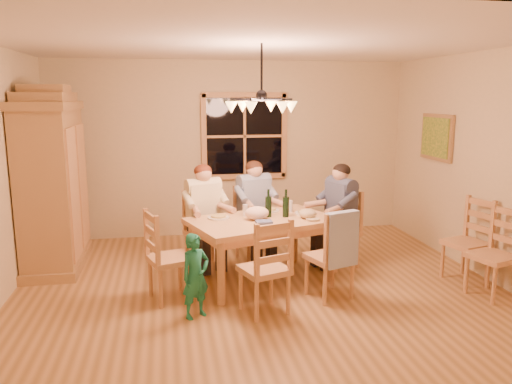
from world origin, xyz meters
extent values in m
plane|color=olive|center=(0.00, 0.00, 0.00)|extent=(5.50, 5.50, 0.00)
cube|color=white|center=(0.00, 0.00, 2.70)|extent=(5.50, 5.00, 0.02)
cube|color=beige|center=(0.00, 2.50, 1.35)|extent=(5.50, 0.02, 2.70)
cube|color=beige|center=(2.75, 0.00, 1.35)|extent=(0.02, 5.00, 2.70)
cube|color=black|center=(0.20, 2.48, 1.55)|extent=(1.20, 0.03, 1.20)
cube|color=tan|center=(0.20, 2.46, 1.55)|extent=(1.30, 0.06, 1.30)
cube|color=#956840|center=(2.72, 1.20, 1.60)|extent=(0.04, 0.78, 0.64)
cube|color=#1E6B2D|center=(2.69, 1.20, 1.60)|extent=(0.02, 0.68, 0.54)
cylinder|color=black|center=(0.00, 0.00, 2.44)|extent=(0.02, 0.02, 0.53)
sphere|color=black|center=(0.00, 0.00, 2.17)|extent=(0.12, 0.12, 0.12)
cylinder|color=black|center=(0.16, 0.00, 2.13)|extent=(0.34, 0.02, 0.02)
cone|color=#FFB259|center=(0.32, 0.00, 2.05)|extent=(0.13, 0.13, 0.12)
cylinder|color=black|center=(0.08, 0.14, 2.13)|extent=(0.19, 0.31, 0.02)
cone|color=#FFB259|center=(0.16, 0.28, 2.05)|extent=(0.13, 0.13, 0.12)
cylinder|color=black|center=(-0.08, 0.14, 2.13)|extent=(0.19, 0.31, 0.02)
cone|color=#FFB259|center=(-0.16, 0.28, 2.05)|extent=(0.13, 0.13, 0.12)
cylinder|color=black|center=(-0.16, 0.00, 2.13)|extent=(0.34, 0.02, 0.02)
cone|color=#FFB259|center=(-0.32, 0.00, 2.05)|extent=(0.13, 0.13, 0.12)
cylinder|color=black|center=(-0.08, -0.14, 2.13)|extent=(0.19, 0.31, 0.02)
cone|color=#FFB259|center=(-0.16, -0.28, 2.05)|extent=(0.13, 0.13, 0.12)
cylinder|color=black|center=(0.08, -0.14, 2.13)|extent=(0.19, 0.31, 0.02)
cone|color=#FFB259|center=(0.16, -0.28, 2.05)|extent=(0.13, 0.13, 0.12)
cube|color=#956840|center=(-2.43, 1.32, 1.00)|extent=(0.60, 1.30, 2.00)
cube|color=#956840|center=(-2.43, 1.32, 2.05)|extent=(0.66, 1.40, 0.10)
cube|color=#956840|center=(-2.43, 1.32, 2.15)|extent=(0.58, 1.00, 0.12)
cube|color=#956840|center=(-2.43, 1.32, 2.25)|extent=(0.52, 0.55, 0.10)
cube|color=tan|center=(-2.12, 0.99, 1.00)|extent=(0.03, 0.55, 1.60)
cube|color=tan|center=(-2.12, 1.65, 1.00)|extent=(0.03, 0.55, 1.60)
cube|color=#956840|center=(-2.43, 1.32, 0.06)|extent=(0.66, 1.40, 0.12)
cube|color=tan|center=(0.07, 0.32, 0.73)|extent=(1.86, 1.46, 0.06)
cube|color=tan|center=(0.07, 0.32, 0.65)|extent=(1.67, 1.27, 0.10)
cylinder|color=tan|center=(-0.48, -0.28, 0.35)|extent=(0.09, 0.09, 0.70)
cylinder|color=tan|center=(0.87, 0.17, 0.35)|extent=(0.09, 0.09, 0.70)
cylinder|color=tan|center=(-0.73, 0.47, 0.35)|extent=(0.09, 0.09, 0.70)
cylinder|color=tan|center=(0.62, 0.92, 0.35)|extent=(0.09, 0.09, 0.70)
cube|color=tan|center=(-0.56, 0.92, 0.45)|extent=(0.55, 0.54, 0.06)
cube|color=tan|center=(-0.56, 0.92, 0.72)|extent=(0.38, 0.17, 0.54)
cube|color=tan|center=(0.13, 1.15, 0.45)|extent=(0.55, 0.54, 0.06)
cube|color=tan|center=(0.13, 1.15, 0.72)|extent=(0.38, 0.17, 0.54)
cube|color=tan|center=(-0.07, -0.54, 0.45)|extent=(0.55, 0.54, 0.06)
cube|color=tan|center=(-0.07, -0.54, 0.72)|extent=(0.38, 0.17, 0.54)
cube|color=tan|center=(0.70, -0.28, 0.45)|extent=(0.55, 0.54, 0.06)
cube|color=tan|center=(0.70, -0.28, 0.72)|extent=(0.38, 0.17, 0.54)
cube|color=tan|center=(-1.00, -0.04, 0.45)|extent=(0.54, 0.55, 0.06)
cube|color=tan|center=(-1.00, -0.04, 0.72)|extent=(0.17, 0.38, 0.54)
cube|color=tan|center=(1.14, 0.68, 0.45)|extent=(0.54, 0.55, 0.06)
cube|color=tan|center=(1.14, 0.68, 0.72)|extent=(0.17, 0.38, 0.54)
cube|color=beige|center=(-0.56, 0.92, 0.84)|extent=(0.45, 0.34, 0.52)
cube|color=#262328|center=(-0.56, 0.92, 0.53)|extent=(0.49, 0.52, 0.14)
sphere|color=tan|center=(-0.56, 0.92, 1.22)|extent=(0.21, 0.21, 0.21)
ellipsoid|color=#592614|center=(-0.56, 0.92, 1.25)|extent=(0.22, 0.22, 0.17)
cube|color=#355692|center=(0.13, 1.15, 0.84)|extent=(0.45, 0.34, 0.52)
cube|color=#262328|center=(0.13, 1.15, 0.53)|extent=(0.49, 0.52, 0.14)
sphere|color=tan|center=(0.13, 1.15, 1.22)|extent=(0.21, 0.21, 0.21)
ellipsoid|color=#381E11|center=(0.13, 1.15, 1.25)|extent=(0.22, 0.22, 0.17)
cube|color=#404B67|center=(1.14, 0.68, 0.84)|extent=(0.34, 0.45, 0.52)
cube|color=#262328|center=(1.14, 0.68, 0.53)|extent=(0.52, 0.49, 0.14)
sphere|color=tan|center=(1.14, 0.68, 1.22)|extent=(0.21, 0.21, 0.21)
ellipsoid|color=black|center=(1.14, 0.68, 1.25)|extent=(0.22, 0.22, 0.17)
cube|color=#92A5C5|center=(0.76, -0.46, 0.70)|extent=(0.39, 0.22, 0.58)
cylinder|color=black|center=(0.16, 0.41, 0.93)|extent=(0.08, 0.08, 0.33)
cylinder|color=black|center=(0.36, 0.37, 0.93)|extent=(0.08, 0.08, 0.33)
cylinder|color=white|center=(-0.43, 0.43, 0.77)|extent=(0.26, 0.26, 0.02)
cylinder|color=white|center=(0.23, 0.70, 0.77)|extent=(0.26, 0.26, 0.02)
cylinder|color=white|center=(0.64, 0.47, 0.77)|extent=(0.26, 0.26, 0.02)
cylinder|color=silver|center=(-0.10, 0.49, 0.83)|extent=(0.06, 0.06, 0.14)
cylinder|color=silver|center=(0.48, 0.61, 0.83)|extent=(0.06, 0.06, 0.14)
ellipsoid|color=tan|center=(0.60, 0.26, 0.82)|extent=(0.20, 0.20, 0.11)
cube|color=#506194|center=(0.05, 0.11, 0.78)|extent=(0.22, 0.19, 0.03)
ellipsoid|color=beige|center=(0.00, 0.30, 0.84)|extent=(0.28, 0.22, 0.15)
imported|color=#1B7B5C|center=(-0.76, -0.53, 0.43)|extent=(0.37, 0.34, 0.86)
cube|color=tan|center=(2.45, -0.58, 0.45)|extent=(0.52, 0.53, 0.06)
cube|color=tan|center=(2.45, -0.58, 0.72)|extent=(0.15, 0.38, 0.54)
cube|color=tan|center=(2.45, -0.08, 0.45)|extent=(0.52, 0.53, 0.06)
cube|color=tan|center=(2.45, -0.08, 0.72)|extent=(0.14, 0.38, 0.54)
camera|label=1|loc=(-0.99, -5.21, 2.17)|focal=35.00mm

